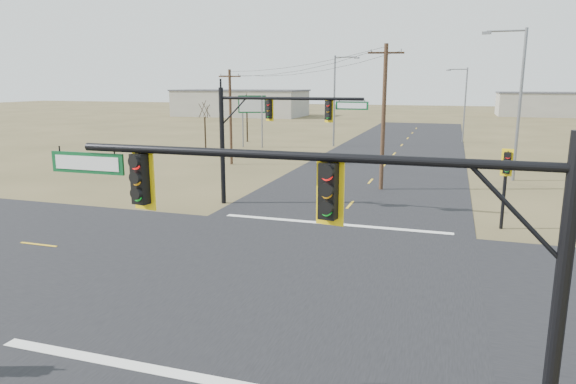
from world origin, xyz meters
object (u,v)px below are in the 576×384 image
Objects in this scene: utility_pole_near at (384,116)px; highway_sign at (252,111)px; mast_arm_near at (333,219)px; pedestal_signal_ne at (506,170)px; streetlight_a at (517,97)px; utility_pole_far at (230,115)px; bare_tree_a at (204,109)px; bare_tree_b at (247,101)px; mast_arm_far at (269,122)px; streetlight_b at (464,101)px; streetlight_c at (336,96)px.

utility_pole_near is 26.01m from highway_sign.
pedestal_signal_ne is at bearing 85.31° from mast_arm_near.
utility_pole_far is at bearing -168.40° from streetlight_a.
mast_arm_near reaches higher than pedestal_signal_ne.
pedestal_signal_ne is 36.76m from bare_tree_a.
bare_tree_b is (-27.13, 32.79, 2.06)m from pedestal_signal_ne.
utility_pole_near is 26.11m from bare_tree_a.
bare_tree_b is (-28.83, 18.23, -1.15)m from streetlight_a.
streetlight_b is at bearing 96.19° from mast_arm_far.
mast_arm_far is 28.98m from highway_sign.
streetlight_b is at bearing 105.41° from pedestal_signal_ne.
bare_tree_a is at bearing -96.80° from bare_tree_b.
mast_arm_far is 1.56× the size of bare_tree_a.
streetlight_c reaches higher than utility_pole_near.
bare_tree_a is (-28.24, 23.48, 1.47)m from pedestal_signal_ne.
mast_arm_far is 0.98× the size of streetlight_b.
highway_sign is at bearing 123.32° from mast_arm_near.
streetlight_a is at bearing -32.31° from bare_tree_b.
streetlight_c is (-2.80, 30.43, 0.73)m from mast_arm_far.
mast_arm_near is 26.15m from utility_pole_near.
streetlight_b is (-1.57, 40.38, 2.06)m from pedestal_signal_ne.
mast_arm_near is at bearing -56.50° from streetlight_c.
highway_sign is 9.76m from streetlight_c.
bare_tree_b is at bearing 123.82° from mast_arm_near.
bare_tree_b is (1.11, 9.31, 0.59)m from bare_tree_a.
utility_pole_near is at bearing 73.54° from mast_arm_far.
streetlight_c is (8.80, 3.89, 1.60)m from highway_sign.
pedestal_signal_ne is 0.49× the size of utility_pole_far.
streetlight_b is (19.99, 25.00, 0.69)m from utility_pole_far.
streetlight_c reaches higher than mast_arm_near.
mast_arm_near is 20.61m from mast_arm_far.
bare_tree_b is (-22.46, 50.69, 0.35)m from mast_arm_near.
highway_sign is 0.92× the size of bare_tree_b.
highway_sign is 29.21m from streetlight_a.
highway_sign is at bearing -125.77° from streetlight_b.
highway_sign is at bearing 46.63° from bare_tree_a.
highway_sign is 26.13m from streetlight_b.
utility_pole_far is (-16.90, 33.27, -0.34)m from mast_arm_near.
pedestal_signal_ne is at bearing 17.30° from mast_arm_far.
pedestal_signal_ne is at bearing -39.75° from bare_tree_a.
utility_pole_far is at bearing 157.70° from pedestal_signal_ne.
streetlight_a is at bearing -16.59° from bare_tree_a.
mast_arm_near is at bearing -87.51° from streetlight_a.
streetlight_b is 26.66m from bare_tree_b.
pedestal_signal_ne is (4.67, 17.90, -1.72)m from mast_arm_near.
pedestal_signal_ne is 35.22m from streetlight_c.
mast_arm_far is at bearing -65.62° from bare_tree_b.
bare_tree_b is at bearing 99.23° from highway_sign.
streetlight_a is at bearing 36.09° from utility_pole_near.
mast_arm_far is 0.80× the size of streetlight_a.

